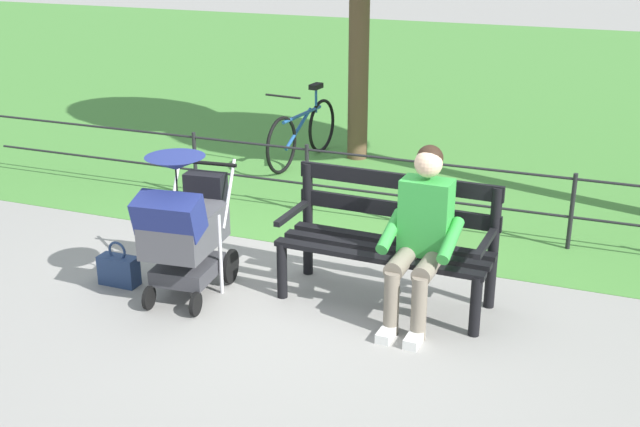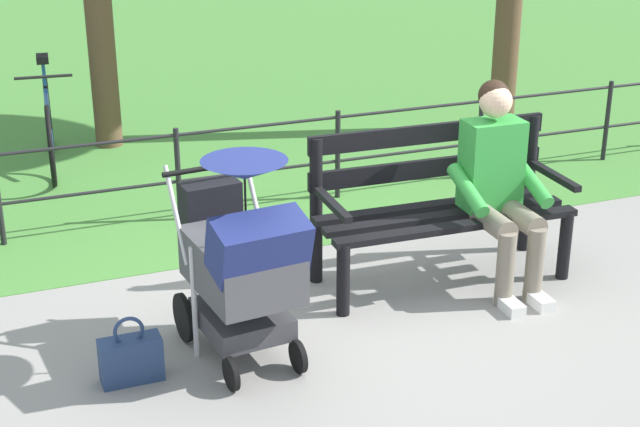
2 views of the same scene
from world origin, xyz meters
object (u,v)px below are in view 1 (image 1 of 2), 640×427
at_px(handbag, 119,270).
at_px(bicycle, 303,132).
at_px(park_bench, 389,235).
at_px(stroller, 184,225).
at_px(person_on_bench, 421,231).

distance_m(handbag, bicycle, 3.69).
bearing_deg(park_bench, bicycle, -57.12).
height_order(park_bench, bicycle, park_bench).
bearing_deg(handbag, park_bench, -164.84).
bearing_deg(stroller, person_on_bench, -169.53).
bearing_deg(handbag, stroller, -178.64).
relative_size(park_bench, bicycle, 0.98).
relative_size(park_bench, handbag, 4.37).
bearing_deg(person_on_bench, bicycle, -55.32).
bearing_deg(park_bench, person_on_bench, 143.02).
xyz_separation_m(stroller, bicycle, (0.57, -3.66, -0.23)).
distance_m(park_bench, person_on_bench, 0.40).
xyz_separation_m(park_bench, person_on_bench, (-0.30, 0.22, 0.15)).
bearing_deg(stroller, handbag, 1.36).
distance_m(stroller, bicycle, 3.72).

